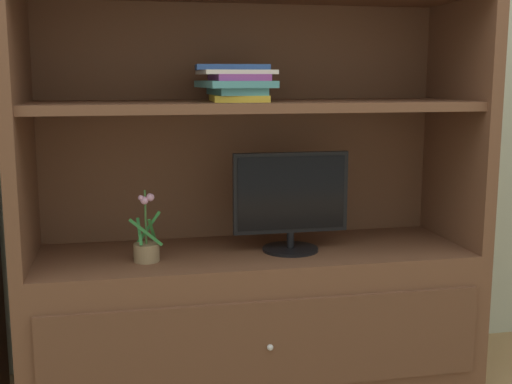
# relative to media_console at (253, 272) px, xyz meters

# --- Properties ---
(painted_rear_wall) EXTENTS (6.00, 0.10, 2.80)m
(painted_rear_wall) POSITION_rel_media_console_xyz_m (0.00, 0.34, 0.91)
(painted_rear_wall) COLOR #ADB29E
(painted_rear_wall) RESTS_ON ground_plane
(media_console) EXTENTS (1.82, 0.61, 1.63)m
(media_console) POSITION_rel_media_console_xyz_m (0.00, 0.00, 0.00)
(media_console) COLOR brown
(media_console) RESTS_ON ground_plane
(tv_monitor) EXTENTS (0.47, 0.23, 0.40)m
(tv_monitor) POSITION_rel_media_console_xyz_m (0.15, -0.05, 0.30)
(tv_monitor) COLOR black
(tv_monitor) RESTS_ON media_console
(potted_plant) EXTENTS (0.13, 0.12, 0.28)m
(potted_plant) POSITION_rel_media_console_xyz_m (-0.43, -0.09, 0.15)
(potted_plant) COLOR #8C7251
(potted_plant) RESTS_ON media_console
(magazine_stack) EXTENTS (0.30, 0.36, 0.14)m
(magazine_stack) POSITION_rel_media_console_xyz_m (-0.07, -0.01, 0.77)
(magazine_stack) COLOR gold
(magazine_stack) RESTS_ON media_console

